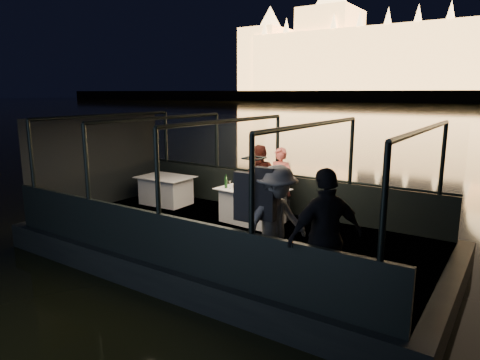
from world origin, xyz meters
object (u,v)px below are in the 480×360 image
Objects in this scene: dining_table_central at (252,205)px; coat_stand at (254,222)px; chair_port_left at (256,197)px; passenger_dark at (325,244)px; person_woman_coral at (280,185)px; chair_port_right at (276,201)px; passenger_stripe at (276,225)px; person_man_maroon at (260,182)px; dining_table_aft at (166,189)px; wine_bottle at (226,181)px.

dining_table_central is 2.93m from coat_stand.
passenger_dark reaches higher than chair_port_left.
coat_stand reaches higher than person_woman_coral.
person_woman_coral is at bearing 124.51° from chair_port_right.
person_man_maroon is at bearing 56.25° from passenger_stripe.
dining_table_aft is at bearing 149.21° from coat_stand.
wine_bottle is at bearing -9.52° from dining_table_aft.
passenger_stripe reaches higher than chair_port_right.
dining_table_central is at bearing 26.14° from wine_bottle.
person_woman_coral is at bearing 111.58° from coat_stand.
person_man_maroon is (-0.06, 0.27, 0.30)m from chair_port_left.
wine_bottle is (-0.83, -0.98, 0.17)m from person_woman_coral.
chair_port_right is 3.94m from passenger_dark.
passenger_stripe reaches higher than dining_table_aft.
coat_stand is 0.35m from passenger_stripe.
passenger_stripe is at bearing -73.95° from passenger_dark.
coat_stand is 1.09× the size of passenger_stripe.
dining_table_aft is at bearing 170.48° from wine_bottle.
person_man_maroon is (-1.79, 3.15, -0.15)m from coat_stand.
wine_bottle is at bearing 133.73° from coat_stand.
chair_port_left is at bearing -73.58° from person_man_maroon.
dining_table_aft is 0.85× the size of person_woman_coral.
coat_stand reaches higher than person_man_maroon.
passenger_dark is at bearing -35.25° from wine_bottle.
passenger_stripe is 3.09m from wine_bottle.
passenger_stripe is at bearing -65.95° from person_woman_coral.
wine_bottle is at bearing -88.31° from passenger_dark.
chair_port_right is 1.23m from wine_bottle.
person_woman_coral reaches higher than dining_table_aft.
coat_stand is (1.55, -2.43, 0.51)m from dining_table_central.
wine_bottle is (-0.35, -0.71, 0.47)m from chair_port_left.
passenger_dark is (3.04, -3.34, 0.10)m from person_man_maroon.
dining_table_aft is 2.55m from chair_port_left.
dining_table_aft is at bearing 171.23° from chair_port_left.
person_man_maroon is at bearing 119.57° from coat_stand.
passenger_dark is (2.45, -3.07, 0.40)m from chair_port_right.
dining_table_central is at bearing -2.21° from dining_table_aft.
coat_stand is at bearing -56.35° from person_man_maroon.
passenger_dark reaches higher than dining_table_central.
wine_bottle is (2.18, -0.37, 0.53)m from dining_table_aft.
dining_table_central is 2.94m from passenger_stripe.
chair_port_right is 3.09× the size of wine_bottle.
person_man_maroon reaches higher than chair_port_left.
chair_port_left is at bearing -98.84° from passenger_dark.
passenger_stripe reaches higher than person_man_maroon.
person_man_maroon reaches higher than dining_table_aft.
person_woman_coral is at bearing -106.19° from passenger_dark.
passenger_stripe is at bearing -50.91° from person_man_maroon.
passenger_dark is at bearing -8.28° from coat_stand.
chair_port_right is 0.58× the size of person_woman_coral.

